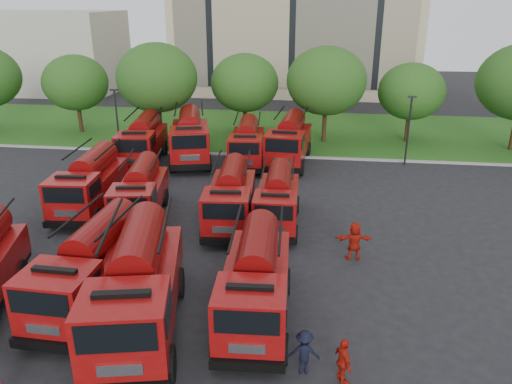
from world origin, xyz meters
TOP-DOWN VIEW (x-y plane):
  - ground at (0.00, 0.00)m, footprint 140.00×140.00m
  - lawn at (0.00, 26.00)m, footprint 70.00×16.00m
  - curb at (0.00, 17.90)m, footprint 70.00×0.30m
  - side_building at (-30.00, 44.00)m, footprint 18.00×12.00m
  - tree_1 at (-16.00, 23.00)m, footprint 5.71×5.71m
  - tree_2 at (-8.00, 21.50)m, footprint 6.72×6.72m
  - tree_3 at (-1.00, 24.00)m, footprint 5.88×5.88m
  - tree_4 at (6.00, 22.50)m, footprint 6.55×6.55m
  - tree_5 at (13.00, 23.50)m, footprint 5.46×5.46m
  - lamp_post_0 at (-10.00, 17.20)m, footprint 0.60×0.25m
  - lamp_post_1 at (12.00, 17.20)m, footprint 0.60×0.25m
  - fire_truck_1 at (-3.10, -2.82)m, footprint 2.87×7.32m
  - fire_truck_2 at (-0.68, -4.20)m, footprint 4.34×8.41m
  - fire_truck_3 at (3.48, -2.97)m, footprint 2.87×7.16m
  - fire_truck_4 at (-7.39, 6.34)m, footprint 3.07×7.33m
  - fire_truck_5 at (-4.09, 5.57)m, footprint 3.32×6.89m
  - fire_truck_6 at (1.02, 5.44)m, footprint 2.94×7.00m
  - fire_truck_7 at (3.53, 5.71)m, footprint 2.49×6.40m
  - fire_truck_8 at (-7.34, 15.26)m, footprint 3.51×7.67m
  - fire_truck_9 at (-4.03, 16.36)m, footprint 4.56×8.35m
  - fire_truck_10 at (0.37, 15.96)m, footprint 3.00×7.07m
  - fire_truck_11 at (3.43, 16.59)m, footprint 3.21×7.74m
  - firefighter_0 at (4.48, -5.53)m, footprint 0.60×0.44m
  - firefighter_2 at (6.70, -6.18)m, footprint 0.91×1.12m
  - firefighter_3 at (5.46, -5.83)m, footprint 1.04×0.55m
  - firefighter_4 at (-3.59, 4.13)m, footprint 0.84×0.68m
  - firefighter_5 at (7.48, 2.18)m, footprint 1.81×0.94m

SIDE VIEW (x-z plane):
  - ground at x=0.00m, z-range 0.00..0.00m
  - firefighter_0 at x=4.48m, z-range -0.81..0.81m
  - firefighter_2 at x=6.70m, z-range -0.83..0.83m
  - firefighter_3 at x=5.46m, z-range -0.80..0.80m
  - firefighter_4 at x=-3.59m, z-range -0.74..0.74m
  - firefighter_5 at x=7.48m, z-range -0.94..0.94m
  - lawn at x=0.00m, z-range 0.00..0.12m
  - curb at x=0.00m, z-range 0.00..0.14m
  - fire_truck_7 at x=3.53m, z-range 0.01..2.89m
  - fire_truck_5 at x=-4.09m, z-range 0.01..3.02m
  - fire_truck_6 at x=1.02m, z-range 0.01..3.12m
  - fire_truck_10 at x=0.37m, z-range 0.01..3.14m
  - fire_truck_3 at x=3.48m, z-range 0.01..3.21m
  - fire_truck_4 at x=-7.39m, z-range 0.01..3.27m
  - fire_truck_1 at x=-3.10m, z-range 0.01..3.30m
  - fire_truck_8 at x=-7.34m, z-range 0.01..3.38m
  - fire_truck_11 at x=3.43m, z-range 0.01..3.46m
  - fire_truck_9 at x=-4.03m, z-range 0.01..3.62m
  - fire_truck_2 at x=-0.68m, z-range 0.01..3.66m
  - lamp_post_0 at x=-10.00m, z-range 0.34..5.45m
  - lamp_post_1 at x=12.00m, z-range 0.34..5.45m
  - tree_5 at x=13.00m, z-range 1.01..7.69m
  - tree_1 at x=-16.00m, z-range 1.06..8.04m
  - tree_3 at x=-1.00m, z-range 1.09..8.28m
  - side_building at x=-30.00m, z-range 0.00..10.00m
  - tree_4 at x=6.00m, z-range 1.21..9.23m
  - tree_2 at x=-8.00m, z-range 1.25..9.46m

